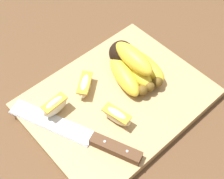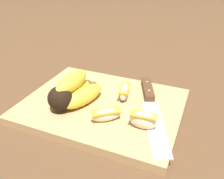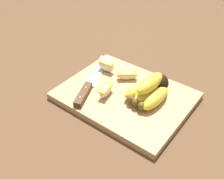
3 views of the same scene
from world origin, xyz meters
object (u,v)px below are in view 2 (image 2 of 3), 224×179
Objects in this scene: apple_wedge_near at (124,92)px; apple_wedge_far at (143,120)px; banana_bunch at (72,92)px; chefs_knife at (150,100)px; apple_wedge_middle at (106,115)px.

apple_wedge_far is at bearing 128.17° from apple_wedge_near.
banana_bunch is 2.43× the size of apple_wedge_far.
chefs_knife is 4.64× the size of apple_wedge_far.
chefs_knife is 0.07m from apple_wedge_near.
banana_bunch is at bearing -19.12° from apple_wedge_middle.
apple_wedge_near reaches higher than chefs_knife.
apple_wedge_middle is at bearing 3.60° from apple_wedge_far.
chefs_knife is at bearing -158.26° from banana_bunch.
apple_wedge_far reaches higher than apple_wedge_middle.
apple_wedge_near is 0.10m from apple_wedge_middle.
apple_wedge_middle is 1.12× the size of apple_wedge_far.
apple_wedge_far is (-0.08, 0.10, 0.00)m from apple_wedge_near.
apple_wedge_near is at bearing -92.03° from apple_wedge_middle.
chefs_knife is 0.10m from apple_wedge_far.
chefs_knife is 4.12× the size of apple_wedge_near.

